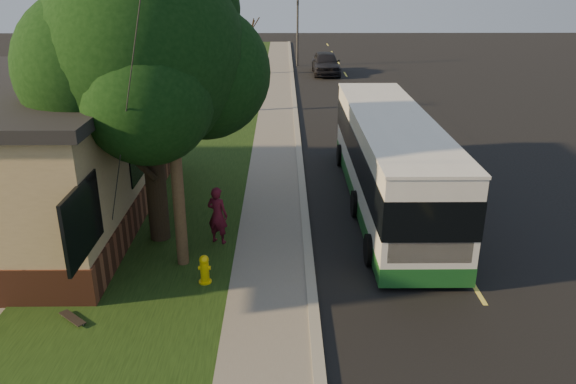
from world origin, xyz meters
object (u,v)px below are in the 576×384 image
object	(u,v)px
utility_pole	(170,90)
bare_tree_far	(251,47)
traffic_signal	(298,26)
fire_hydrant	(205,269)
leafy_tree	(147,56)
dumpster	(10,221)
skateboard_main	(163,231)
transit_bus	(390,159)
skateboarder	(217,215)
distant_car	(326,63)
skateboard_spare	(72,318)
bare_tree_near	(230,73)

from	to	relation	value
utility_pole	bare_tree_far	distance (m)	29.13
traffic_signal	fire_hydrant	bearing A→B (deg)	-95.21
leafy_tree	dumpster	distance (m)	6.04
traffic_signal	skateboard_main	world-z (taller)	traffic_signal
transit_bus	skateboarder	world-z (taller)	transit_bus
skateboard_main	dumpster	distance (m)	4.16
skateboarder	dumpster	bearing A→B (deg)	22.94
distant_car	skateboard_spare	bearing A→B (deg)	-104.12
skateboarder	skateboard_main	bearing A→B (deg)	2.24
dumpster	traffic_signal	bearing A→B (deg)	74.58
skateboarder	skateboard_main	distance (m)	1.98
fire_hydrant	bare_tree_near	distance (m)	18.10
utility_pole	skateboard_main	xyz separation A→B (m)	(-0.90, 1.85, -4.51)
traffic_signal	dumpster	world-z (taller)	traffic_signal
bare_tree_near	dumpster	size ratio (longest dim) A/B	2.35
utility_pole	skateboard_spare	size ratio (longest dim) A/B	12.24
leafy_tree	bare_tree_near	size ratio (longest dim) A/B	1.81
traffic_signal	dumpster	distance (m)	33.08
bare_tree_near	bare_tree_far	xyz separation A→B (m)	(0.50, 12.00, -0.15)
fire_hydrant	traffic_signal	xyz separation A→B (m)	(3.10, 34.00, 2.73)
utility_pole	skateboard_spare	bearing A→B (deg)	-127.56
utility_pole	dumpster	world-z (taller)	utility_pole
bare_tree_far	skateboard_main	distance (m)	27.25
fire_hydrant	distant_car	bearing A→B (deg)	80.38
traffic_signal	leafy_tree	bearing A→B (deg)	-98.47
fire_hydrant	bare_tree_near	bearing A→B (deg)	92.86
bare_tree_far	skateboarder	bearing A→B (deg)	-88.97
skateboard_main	transit_bus	bearing A→B (deg)	17.40
bare_tree_near	skateboard_main	bearing A→B (deg)	-92.66
fire_hydrant	dumpster	bearing A→B (deg)	158.84
utility_pole	skateboarder	distance (m)	4.00
dumpster	distant_car	distance (m)	29.98
skateboarder	skateboard_spare	xyz separation A→B (m)	(-2.80, -3.79, -0.77)
utility_pole	fire_hydrant	bearing A→B (deg)	-54.62
dumpster	fire_hydrant	bearing A→B (deg)	-21.16
bare_tree_far	bare_tree_near	bearing A→B (deg)	-92.39
transit_bus	skateboard_spare	size ratio (longest dim) A/B	14.90
skateboard_main	dumpster	xyz separation A→B (m)	(-4.06, -0.64, 0.62)
skateboarder	bare_tree_far	bearing A→B (deg)	-66.04
skateboard_spare	bare_tree_near	bearing A→B (deg)	84.75
leafy_tree	traffic_signal	bearing A→B (deg)	81.53
skateboard_spare	skateboard_main	bearing A→B (deg)	76.15
traffic_signal	skateboarder	world-z (taller)	traffic_signal
distant_car	bare_tree_near	bearing A→B (deg)	-116.61
bare_tree_far	skateboarder	xyz separation A→B (m)	(0.50, -27.80, -1.10)
traffic_signal	distant_car	bearing A→B (deg)	-62.27
bare_tree_near	skateboard_main	xyz separation A→B (m)	(-0.70, -15.16, -2.03)
utility_pole	skateboard_spare	xyz separation A→B (m)	(-1.99, -2.59, -4.50)
fire_hydrant	bare_tree_far	distance (m)	30.04
bare_tree_far	skateboard_spare	size ratio (longest dim) A/B	5.44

